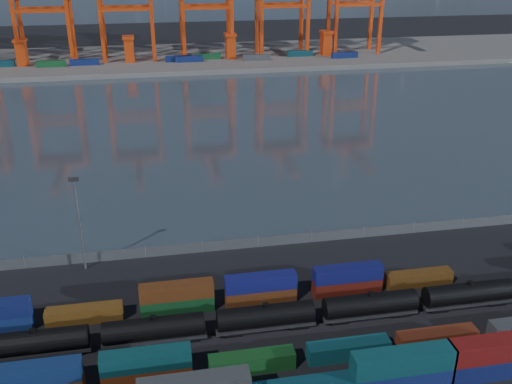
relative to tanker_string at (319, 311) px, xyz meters
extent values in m
plane|color=black|center=(-4.29, -4.24, -2.20)|extent=(700.00, 700.00, 0.00)
plane|color=#313D47|center=(-4.29, 100.76, -2.19)|extent=(700.00, 700.00, 0.00)
cube|color=#514F4C|center=(-4.29, 205.76, -1.20)|extent=(700.00, 70.00, 2.00)
cube|color=navy|center=(6.35, -14.32, -0.81)|extent=(12.82, 2.61, 2.78)
cube|color=#0E4549|center=(6.35, -14.32, 1.97)|extent=(12.82, 2.61, 2.78)
cube|color=#101B53|center=(18.88, -14.32, -0.81)|extent=(12.82, 2.61, 2.78)
cube|color=maroon|center=(18.88, -14.32, 1.97)|extent=(12.82, 2.61, 2.78)
cube|color=navy|center=(-37.45, -7.72, 1.41)|extent=(11.10, 2.26, 2.41)
cube|color=maroon|center=(-24.30, -7.72, -0.99)|extent=(11.10, 2.26, 2.41)
cube|color=#0D4145|center=(-24.30, -7.72, 1.41)|extent=(11.10, 2.26, 2.41)
cube|color=#13491B|center=(-11.09, -7.72, -0.99)|extent=(11.10, 2.26, 2.41)
cube|color=#0E444C|center=(1.84, -7.72, -0.99)|extent=(11.10, 2.26, 2.41)
cube|color=maroon|center=(14.40, -7.72, -0.99)|extent=(11.10, 2.26, 2.41)
cube|color=brown|center=(-33.11, 6.87, -1.02)|extent=(10.88, 2.21, 2.36)
cube|color=#11421D|center=(-19.71, 6.87, -1.02)|extent=(10.88, 2.21, 2.36)
cube|color=#5D2E12|center=(-19.71, 6.87, 1.34)|extent=(10.88, 2.21, 2.36)
cube|color=#5A2C12|center=(-7.12, 6.87, -1.02)|extent=(10.88, 2.21, 2.36)
cube|color=navy|center=(-7.12, 6.87, 1.34)|extent=(10.88, 2.21, 2.36)
cube|color=#59160D|center=(6.67, 6.87, -1.02)|extent=(10.88, 2.21, 2.36)
cube|color=navy|center=(6.67, 6.87, 1.34)|extent=(10.88, 2.21, 2.36)
cube|color=#5B3512|center=(18.69, 6.87, -1.02)|extent=(10.88, 2.21, 2.36)
cylinder|color=black|center=(-38.75, 0.00, 0.23)|extent=(13.72, 3.06, 3.06)
cylinder|color=black|center=(-38.75, 0.00, 1.92)|extent=(0.84, 0.84, 0.53)
cube|color=black|center=(-38.75, 0.00, -1.46)|extent=(14.25, 2.11, 0.42)
cube|color=black|center=(-34.00, 0.00, -1.88)|extent=(2.64, 1.90, 0.63)
cylinder|color=black|center=(-23.25, 0.00, 0.23)|extent=(13.72, 3.06, 3.06)
cylinder|color=black|center=(-23.25, 0.00, 1.92)|extent=(0.84, 0.84, 0.53)
cube|color=black|center=(-23.25, 0.00, -1.46)|extent=(14.25, 2.11, 0.42)
cube|color=black|center=(-28.00, 0.00, -1.88)|extent=(2.64, 1.90, 0.63)
cube|color=black|center=(-18.50, 0.00, -1.88)|extent=(2.64, 1.90, 0.63)
cylinder|color=black|center=(-7.75, 0.00, 0.23)|extent=(13.72, 3.06, 3.06)
cylinder|color=black|center=(-7.75, 0.00, 1.92)|extent=(0.84, 0.84, 0.53)
cube|color=black|center=(-7.75, 0.00, -1.46)|extent=(14.25, 2.11, 0.42)
cube|color=black|center=(-12.50, 0.00, -1.88)|extent=(2.64, 1.90, 0.63)
cube|color=black|center=(-3.00, 0.00, -1.88)|extent=(2.64, 1.90, 0.63)
cylinder|color=black|center=(7.75, 0.00, 0.23)|extent=(13.72, 3.06, 3.06)
cylinder|color=black|center=(7.75, 0.00, 1.92)|extent=(0.84, 0.84, 0.53)
cube|color=black|center=(7.75, 0.00, -1.46)|extent=(14.25, 2.11, 0.42)
cube|color=black|center=(3.00, 0.00, -1.88)|extent=(2.64, 1.90, 0.63)
cube|color=black|center=(12.50, 0.00, -1.88)|extent=(2.64, 1.90, 0.63)
cylinder|color=black|center=(23.25, 0.00, 0.23)|extent=(13.72, 3.06, 3.06)
cylinder|color=black|center=(23.25, 0.00, 1.92)|extent=(0.84, 0.84, 0.53)
cube|color=black|center=(23.25, 0.00, -1.46)|extent=(14.25, 2.11, 0.42)
cube|color=black|center=(18.50, 0.00, -1.88)|extent=(2.64, 1.90, 0.63)
cube|color=black|center=(28.00, 0.00, -1.88)|extent=(2.64, 1.90, 0.63)
cube|color=#595B5E|center=(-4.29, 23.76, -1.20)|extent=(160.00, 0.06, 2.00)
cylinder|color=slate|center=(-44.29, 23.76, -1.10)|extent=(0.12, 0.12, 2.20)
cylinder|color=slate|center=(-34.29, 23.76, -1.10)|extent=(0.12, 0.12, 2.20)
cylinder|color=slate|center=(-24.29, 23.76, -1.10)|extent=(0.12, 0.12, 2.20)
cylinder|color=slate|center=(-14.29, 23.76, -1.10)|extent=(0.12, 0.12, 2.20)
cylinder|color=slate|center=(-4.29, 23.76, -1.10)|extent=(0.12, 0.12, 2.20)
cylinder|color=slate|center=(5.71, 23.76, -1.10)|extent=(0.12, 0.12, 2.20)
cylinder|color=slate|center=(15.71, 23.76, -1.10)|extent=(0.12, 0.12, 2.20)
cylinder|color=slate|center=(25.71, 23.76, -1.10)|extent=(0.12, 0.12, 2.20)
cylinder|color=slate|center=(35.71, 23.76, -1.10)|extent=(0.12, 0.12, 2.20)
cylinder|color=slate|center=(45.71, 23.76, -1.10)|extent=(0.12, 0.12, 2.20)
cylinder|color=slate|center=(-34.29, 21.76, 5.80)|extent=(0.36, 0.36, 16.00)
cube|color=black|center=(-34.29, 21.76, 14.10)|extent=(1.60, 0.40, 0.60)
cube|color=red|center=(-75.09, 194.87, 19.89)|extent=(1.57, 1.57, 44.17)
cube|color=red|center=(-75.09, 206.64, 19.89)|extent=(1.57, 1.57, 44.17)
cube|color=red|center=(-53.50, 194.87, 19.89)|extent=(1.57, 1.57, 44.17)
cube|color=red|center=(-53.50, 206.64, 19.89)|extent=(1.57, 1.57, 44.17)
cube|color=red|center=(-64.29, 194.87, 22.10)|extent=(21.59, 1.37, 1.37)
cube|color=red|center=(-64.29, 206.64, 22.10)|extent=(21.59, 1.37, 1.37)
cube|color=red|center=(-40.09, 194.87, 19.89)|extent=(1.57, 1.57, 44.17)
cube|color=red|center=(-40.09, 206.64, 19.89)|extent=(1.57, 1.57, 44.17)
cube|color=red|center=(-18.50, 194.87, 19.89)|extent=(1.57, 1.57, 44.17)
cube|color=red|center=(-18.50, 206.64, 19.89)|extent=(1.57, 1.57, 44.17)
cube|color=red|center=(-29.29, 194.87, 22.10)|extent=(21.59, 1.37, 1.37)
cube|color=red|center=(-29.29, 206.64, 22.10)|extent=(21.59, 1.37, 1.37)
cube|color=red|center=(-5.09, 194.87, 19.89)|extent=(1.57, 1.57, 44.17)
cube|color=red|center=(-5.09, 206.64, 19.89)|extent=(1.57, 1.57, 44.17)
cube|color=red|center=(16.50, 194.87, 19.89)|extent=(1.57, 1.57, 44.17)
cube|color=red|center=(16.50, 206.64, 19.89)|extent=(1.57, 1.57, 44.17)
cube|color=red|center=(5.71, 194.87, 22.10)|extent=(21.59, 1.37, 1.37)
cube|color=red|center=(5.71, 206.64, 22.10)|extent=(21.59, 1.37, 1.37)
cube|color=red|center=(29.91, 194.87, 19.89)|extent=(1.57, 1.57, 44.17)
cube|color=red|center=(29.91, 206.64, 19.89)|extent=(1.57, 1.57, 44.17)
cube|color=red|center=(51.50, 194.87, 19.89)|extent=(1.57, 1.57, 44.17)
cube|color=red|center=(51.50, 206.64, 19.89)|extent=(1.57, 1.57, 44.17)
cube|color=red|center=(40.71, 194.87, 22.10)|extent=(21.59, 1.37, 1.37)
cube|color=red|center=(40.71, 206.64, 22.10)|extent=(21.59, 1.37, 1.37)
cube|color=red|center=(64.91, 194.87, 19.89)|extent=(1.57, 1.57, 44.17)
cube|color=red|center=(64.91, 206.64, 19.89)|extent=(1.57, 1.57, 44.17)
cube|color=red|center=(86.50, 194.87, 19.89)|extent=(1.57, 1.57, 44.17)
cube|color=red|center=(86.50, 206.64, 19.89)|extent=(1.57, 1.57, 44.17)
cube|color=red|center=(75.71, 194.87, 22.10)|extent=(21.59, 1.37, 1.37)
cube|color=red|center=(75.71, 206.64, 22.10)|extent=(21.59, 1.37, 1.37)
cube|color=navy|center=(-3.64, 190.43, 1.10)|extent=(12.00, 2.44, 2.60)
cube|color=navy|center=(67.05, 186.68, 1.10)|extent=(12.00, 2.44, 2.60)
cube|color=navy|center=(-7.93, 191.84, 1.10)|extent=(12.00, 2.44, 2.60)
cube|color=#0C3842|center=(-83.58, 194.23, 1.10)|extent=(12.00, 2.44, 2.60)
cube|color=#3F4244|center=(26.08, 188.46, 1.10)|extent=(12.00, 2.44, 2.60)
cube|color=#144C23|center=(-62.04, 189.95, 1.10)|extent=(12.00, 2.44, 2.60)
cube|color=navy|center=(-48.45, 191.28, 1.10)|extent=(12.00, 2.44, 2.60)
cube|color=#144C23|center=(5.05, 195.23, 1.10)|extent=(12.00, 2.44, 2.60)
cube|color=#0C3842|center=(48.11, 194.58, 1.10)|extent=(12.00, 2.44, 2.60)
cube|color=red|center=(-74.29, 195.76, 4.80)|extent=(4.00, 6.00, 10.00)
cube|color=red|center=(-74.29, 195.76, 10.30)|extent=(5.00, 7.00, 1.20)
cube|color=red|center=(-29.29, 195.76, 4.80)|extent=(4.00, 6.00, 10.00)
cube|color=red|center=(-29.29, 195.76, 10.30)|extent=(5.00, 7.00, 1.20)
cube|color=red|center=(15.71, 195.76, 4.80)|extent=(4.00, 6.00, 10.00)
cube|color=red|center=(15.71, 195.76, 10.30)|extent=(5.00, 7.00, 1.20)
cube|color=red|center=(60.71, 195.76, 4.80)|extent=(4.00, 6.00, 10.00)
cube|color=red|center=(60.71, 195.76, 10.30)|extent=(5.00, 7.00, 1.20)
camera|label=1|loc=(-21.27, -64.90, 48.25)|focal=40.00mm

